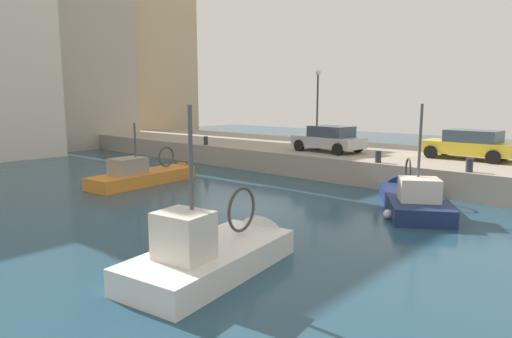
{
  "coord_description": "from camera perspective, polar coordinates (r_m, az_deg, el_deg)",
  "views": [
    {
      "loc": [
        -11.68,
        -11.51,
        4.14
      ],
      "look_at": [
        2.12,
        0.94,
        1.2
      ],
      "focal_mm": 31.26,
      "sensor_mm": 36.0,
      "label": 1
    }
  ],
  "objects": [
    {
      "name": "water_surface",
      "position": [
        16.92,
        -2.47,
        -5.19
      ],
      "size": [
        80.0,
        80.0,
        0.0
      ],
      "primitive_type": "plane",
      "color": "navy",
      "rests_on": "ground"
    },
    {
      "name": "waterfront_building_west_mid",
      "position": [
        48.58,
        -13.52,
        17.44
      ],
      "size": [
        7.57,
        6.5,
        22.93
      ],
      "color": "#D1B284",
      "rests_on": "ground"
    },
    {
      "name": "quay_streetlamp",
      "position": [
        29.87,
        7.89,
        9.5
      ],
      "size": [
        0.36,
        0.36,
        4.83
      ],
      "color": "#38383D",
      "rests_on": "quay_wall"
    },
    {
      "name": "parked_car_silver",
      "position": [
        25.2,
        9.33,
        3.84
      ],
      "size": [
        2.3,
        4.11,
        1.44
      ],
      "color": "#B7B7BC",
      "rests_on": "quay_wall"
    },
    {
      "name": "mooring_bollard_north",
      "position": [
        28.85,
        -6.44,
        3.63
      ],
      "size": [
        0.28,
        0.28,
        0.55
      ],
      "primitive_type": "cylinder",
      "color": "#2D2D33",
      "rests_on": "quay_wall"
    },
    {
      "name": "fishing_boat_orange",
      "position": [
        22.82,
        -13.56,
        -1.41
      ],
      "size": [
        6.5,
        2.29,
        3.79
      ],
      "color": "orange",
      "rests_on": "ground"
    },
    {
      "name": "mooring_bollard_south",
      "position": [
        19.99,
        25.64,
        0.44
      ],
      "size": [
        0.28,
        0.28,
        0.55
      ],
      "primitive_type": "cylinder",
      "color": "#2D2D33",
      "rests_on": "quay_wall"
    },
    {
      "name": "fishing_boat_white",
      "position": [
        11.34,
        -4.46,
        -11.8
      ],
      "size": [
        5.66,
        2.73,
        4.91
      ],
      "color": "white",
      "rests_on": "ground"
    },
    {
      "name": "quay_wall",
      "position": [
        26.13,
        15.49,
        0.87
      ],
      "size": [
        9.0,
        56.0,
        1.2
      ],
      "primitive_type": "cube",
      "color": "#9E9384",
      "rests_on": "ground"
    },
    {
      "name": "waterfront_building_west",
      "position": [
        42.45,
        -21.83,
        14.11
      ],
      "size": [
        7.55,
        6.99,
        16.76
      ],
      "color": "#B2A899",
      "rests_on": "ground"
    },
    {
      "name": "parked_car_yellow",
      "position": [
        24.13,
        25.64,
        2.86
      ],
      "size": [
        2.16,
        4.28,
        1.44
      ],
      "color": "gold",
      "rests_on": "quay_wall"
    },
    {
      "name": "mooring_bollard_mid",
      "position": [
        21.45,
        15.37,
        1.52
      ],
      "size": [
        0.28,
        0.28,
        0.55
      ],
      "primitive_type": "cylinder",
      "color": "#2D2D33",
      "rests_on": "quay_wall"
    },
    {
      "name": "fishing_boat_navy",
      "position": [
        18.25,
        19.17,
        -4.29
      ],
      "size": [
        5.98,
        4.72,
        4.86
      ],
      "color": "navy",
      "rests_on": "ground"
    }
  ]
}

